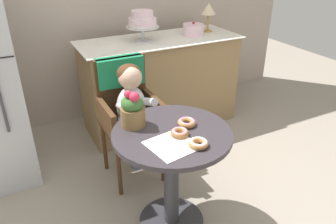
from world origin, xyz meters
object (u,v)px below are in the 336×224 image
Objects in this scene: wicker_chair at (126,100)px; table_lamp at (208,10)px; donut_side at (198,143)px; flower_vase at (133,110)px; donut_mid at (187,122)px; tiered_cake_stand at (142,21)px; round_layer_cake at (193,30)px; seated_child at (133,103)px; donut_front at (180,132)px; cafe_table at (172,161)px.

table_lamp is (1.15, 0.64, 0.48)m from wicker_chair.
flower_vase reaches higher than donut_side.
wicker_chair is 0.70m from donut_mid.
table_lamp is (0.73, 0.04, 0.03)m from tiered_cake_stand.
round_layer_cake is 0.72× the size of table_lamp.
flower_vase is 1.16× the size of round_layer_cake.
donut_mid is 1.69m from table_lamp.
tiered_cake_stand reaches higher than seated_child.
round_layer_cake is at bearing -163.71° from table_lamp.
donut_front is at bearing -123.46° from round_layer_cake.
donut_side is at bearing -83.08° from seated_child.
donut_mid is at bearing 13.04° from cafe_table.
tiered_cake_stand is 0.54m from round_layer_cake.
round_layer_cake reaches higher than flower_vase.
seated_child is 2.55× the size of table_lamp.
seated_child is at bearing -118.59° from tiered_cake_stand.
donut_front reaches higher than cafe_table.
flower_vase is at bearing 135.09° from cafe_table.
table_lamp is at bearing 3.42° from tiered_cake_stand.
flower_vase is (-0.14, -0.53, 0.19)m from wicker_chair.
seated_child is 3.06× the size of flower_vase.
cafe_table is 0.99× the size of seated_child.
donut_side is 0.47× the size of flower_vase.
wicker_chair is 1.15m from round_layer_cake.
donut_mid is at bearing 75.58° from donut_side.
cafe_table is 3.03× the size of flower_vase.
round_layer_cake reaches higher than cafe_table.
tiered_cake_stand reaches higher than wicker_chair.
donut_mid is 0.34m from flower_vase.
flower_vase is (-0.17, 0.17, 0.32)m from cafe_table.
round_layer_cake is at bearing -1.75° from tiered_cake_stand.
cafe_table is 0.24m from donut_front.
donut_front is at bearing -138.33° from donut_mid.
donut_front is (0.05, -0.76, 0.10)m from wicker_chair.
cafe_table is at bearing -125.21° from round_layer_cake.
seated_child is 0.76m from donut_side.
cafe_table is 1.63m from round_layer_cake.
cafe_table is 0.31m from donut_side.
donut_front is 1.82m from table_lamp.
wicker_chair reaches higher than donut_side.
donut_front is at bearing -84.97° from seated_child.
tiered_cake_stand is (0.26, 1.27, 0.34)m from donut_mid.
donut_side is 0.45m from flower_vase.
round_layer_cake is at bearing 36.23° from wicker_chair.
donut_side is (-0.06, -0.23, -0.00)m from donut_mid.
wicker_chair is 0.85m from tiered_cake_stand.
donut_side is at bearing -58.62° from flower_vase.
cafe_table is 2.40× the size of tiered_cake_stand.
tiered_cake_stand reaches higher than flower_vase.
tiered_cake_stand is at bearing 178.25° from round_layer_cake.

